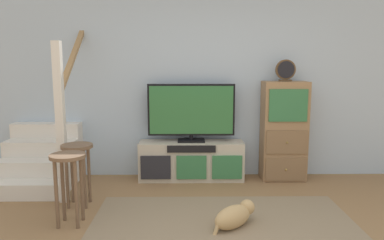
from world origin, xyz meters
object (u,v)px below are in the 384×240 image
at_px(television, 191,111).
at_px(media_console, 191,161).
at_px(side_cabinet, 284,131).
at_px(desk_clock, 286,70).
at_px(bar_stool_far, 77,160).
at_px(bar_stool_near, 68,172).
at_px(dog, 235,216).

bearing_deg(television, media_console, -90.00).
relative_size(media_console, side_cabinet, 1.05).
distance_m(side_cabinet, desk_clock, 0.80).
relative_size(television, bar_stool_far, 1.67).
height_order(desk_clock, bar_stool_near, desk_clock).
relative_size(bar_stool_near, bar_stool_far, 1.02).
height_order(television, bar_stool_near, television).
height_order(television, bar_stool_far, television).
bearing_deg(media_console, side_cabinet, 0.47).
height_order(media_console, television, television).
bearing_deg(desk_clock, bar_stool_far, -160.05).
relative_size(media_console, television, 1.21).
bearing_deg(desk_clock, television, 178.66).
height_order(television, desk_clock, desk_clock).
relative_size(desk_clock, dog, 0.61).
bearing_deg(side_cabinet, media_console, -179.53).
relative_size(side_cabinet, bar_stool_near, 1.87).
bearing_deg(bar_stool_far, media_console, 35.84).
height_order(bar_stool_far, dog, bar_stool_far).
height_order(media_console, bar_stool_near, bar_stool_near).
bearing_deg(bar_stool_near, side_cabinet, 29.89).
relative_size(television, dog, 2.47).
xyz_separation_m(television, desk_clock, (1.23, -0.03, 0.54)).
relative_size(television, side_cabinet, 0.87).
xyz_separation_m(side_cabinet, bar_stool_near, (-2.43, -1.40, -0.13)).
bearing_deg(dog, bar_stool_far, 160.88).
bearing_deg(bar_stool_near, desk_clock, 29.75).
xyz_separation_m(desk_clock, dog, (-0.82, -1.47, -1.35)).
height_order(side_cabinet, desk_clock, desk_clock).
height_order(desk_clock, bar_stool_far, desk_clock).
bearing_deg(television, dog, -74.97).
relative_size(desk_clock, bar_stool_far, 0.41).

